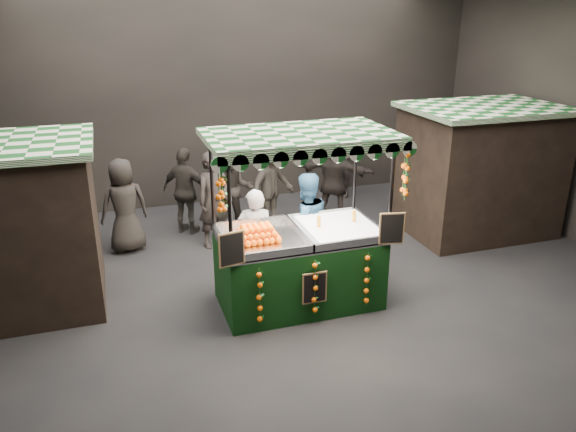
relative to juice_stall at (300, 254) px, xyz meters
name	(u,v)px	position (x,y,z in m)	size (l,w,h in m)	color
ground	(297,293)	(0.06, 0.32, -0.85)	(12.00, 12.00, 0.00)	black
market_hall	(298,84)	(0.06, 0.32, 2.53)	(12.10, 10.10, 5.05)	black
neighbour_stall_right	(479,170)	(4.46, 1.82, 0.46)	(3.00, 2.20, 2.60)	black
juice_stall	(300,254)	(0.00, 0.00, 0.00)	(2.83, 1.66, 2.74)	black
vendor_grey	(255,239)	(-0.51, 0.80, 0.00)	(0.70, 0.55, 1.71)	gray
vendor_blue	(305,226)	(0.41, 0.92, 0.07)	(0.97, 0.79, 1.85)	navy
shopper_0	(214,200)	(-0.82, 2.67, 0.09)	(0.79, 0.63, 1.88)	#282221
shopper_1	(232,190)	(-0.32, 3.33, 0.04)	(1.01, 0.87, 1.79)	black
shopper_2	(186,191)	(-1.24, 3.52, 0.04)	(1.10, 0.99, 1.79)	#2D2924
shopper_3	(273,184)	(0.52, 3.28, 0.10)	(1.42, 1.26, 1.91)	#292521
shopper_4	(124,206)	(-2.47, 2.97, 0.05)	(0.98, 0.74, 1.81)	#282421
shopper_5	(334,174)	(2.03, 3.58, 0.09)	(1.73, 1.49, 1.88)	#282320
shopper_6	(342,164)	(2.71, 4.70, -0.03)	(0.65, 0.72, 1.65)	#2D2524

